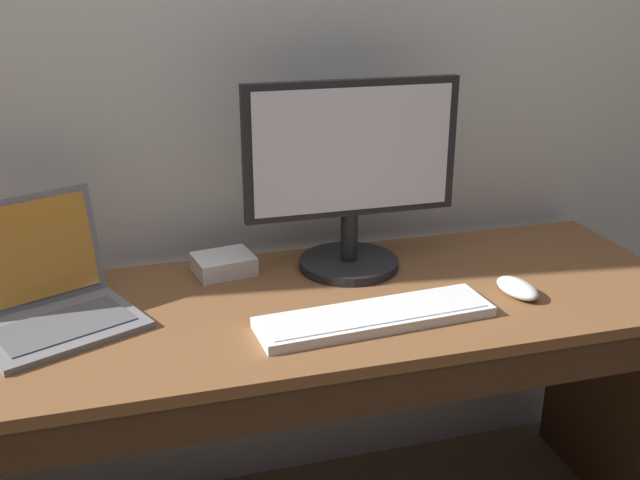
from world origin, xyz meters
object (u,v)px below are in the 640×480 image
object	(u,v)px
wired_keyboard	(375,317)
external_drive_box	(224,264)
laptop_space_gray	(49,294)
external_monitor	(351,180)
computer_mouse	(517,288)

from	to	relation	value
wired_keyboard	external_drive_box	distance (m)	0.43
laptop_space_gray	wired_keyboard	bearing A→B (deg)	-16.48
laptop_space_gray	wired_keyboard	size ratio (longest dim) A/B	0.76
external_monitor	computer_mouse	size ratio (longest dim) A/B	4.24
computer_mouse	external_drive_box	size ratio (longest dim) A/B	0.88
laptop_space_gray	computer_mouse	bearing A→B (deg)	-8.90
external_monitor	wired_keyboard	xyz separation A→B (m)	(-0.04, -0.28, -0.21)
external_drive_box	computer_mouse	bearing A→B (deg)	-26.72
external_monitor	wired_keyboard	bearing A→B (deg)	-97.39
external_monitor	computer_mouse	distance (m)	0.45
laptop_space_gray	external_monitor	bearing A→B (deg)	7.58
computer_mouse	external_drive_box	xyz separation A→B (m)	(-0.61, 0.31, 0.00)
external_monitor	external_drive_box	bearing A→B (deg)	168.42
wired_keyboard	external_drive_box	size ratio (longest dim) A/B	3.71
external_drive_box	laptop_space_gray	bearing A→B (deg)	-158.41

